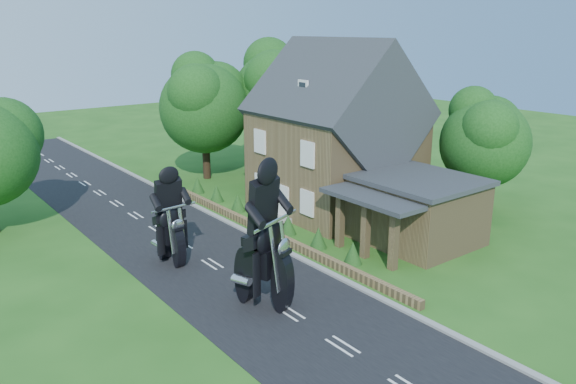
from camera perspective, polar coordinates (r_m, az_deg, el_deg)
ground at (r=24.63m, az=-4.13°, el=-9.55°), size 120.00×120.00×0.00m
road at (r=24.63m, az=-4.13°, el=-9.53°), size 7.00×80.00×0.02m
kerb at (r=26.59m, az=2.48°, el=-7.35°), size 0.30×80.00×0.12m
garden_wall at (r=30.59m, az=-2.62°, el=-3.82°), size 0.30×22.00×0.40m
house at (r=33.99m, az=4.91°, el=5.44°), size 9.54×8.64×10.24m
annex at (r=29.65m, az=12.78°, el=-1.68°), size 7.05×5.94×3.44m
tree_annex_side at (r=35.22m, az=19.60°, el=5.52°), size 5.64×5.20×7.48m
tree_house_right at (r=39.96m, az=8.98°, el=8.17°), size 6.51×6.00×8.40m
tree_behind_house at (r=43.77m, az=-0.50°, el=10.44°), size 7.81×7.20×10.08m
tree_behind_left at (r=41.35m, az=-8.09°, el=9.24°), size 6.94×6.40×9.16m
shrub_a at (r=26.75m, az=6.61°, el=-6.16°), size 0.90×0.90×1.10m
shrub_b at (r=28.45m, az=3.10°, el=-4.66°), size 0.90×0.90×1.10m
shrub_c at (r=30.27m, az=0.01°, el=-3.32°), size 0.90×0.90×1.10m
shrub_d at (r=34.16m, az=-5.12°, el=-1.07°), size 0.90×0.90×1.10m
shrub_e at (r=36.20m, az=-7.26°, el=-0.13°), size 0.90×0.90×1.10m
shrub_f at (r=38.31m, az=-9.17°, el=0.71°), size 0.90×0.90×1.10m
motorcycle_lead at (r=22.61m, az=-2.42°, el=-9.42°), size 1.18×2.02×1.83m
motorcycle_follow at (r=27.13m, az=-11.74°, el=-5.71°), size 0.50×1.55×1.42m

